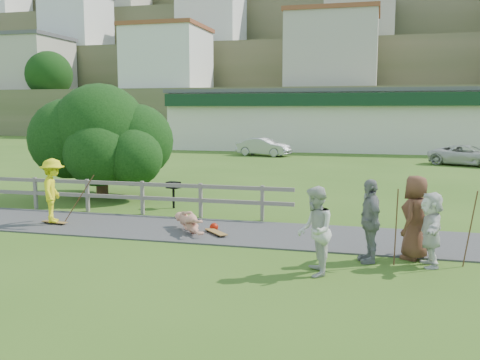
% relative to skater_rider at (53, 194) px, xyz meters
% --- Properties ---
extents(ground, '(260.00, 260.00, 0.00)m').
position_rel_skater_rider_xyz_m(ground, '(3.85, -1.14, -0.94)').
color(ground, '#335C1A').
rests_on(ground, ground).
extents(path, '(34.00, 3.00, 0.04)m').
position_rel_skater_rider_xyz_m(path, '(3.85, 0.36, -0.92)').
color(path, '#39393C').
rests_on(path, ground).
extents(fence, '(15.05, 0.10, 1.10)m').
position_rel_skater_rider_xyz_m(fence, '(-0.77, 2.16, -0.22)').
color(fence, slate).
rests_on(fence, ground).
extents(strip_mall, '(32.50, 10.75, 5.10)m').
position_rel_skater_rider_xyz_m(strip_mall, '(7.85, 33.80, 1.64)').
color(strip_mall, silver).
rests_on(strip_mall, ground).
extents(hillside, '(220.00, 67.00, 47.50)m').
position_rel_skater_rider_xyz_m(hillside, '(3.85, 90.17, 13.47)').
color(hillside, '#4F5833').
rests_on(hillside, ground).
extents(skater_rider, '(1.15, 1.40, 1.88)m').
position_rel_skater_rider_xyz_m(skater_rider, '(0.00, 0.00, 0.00)').
color(skater_rider, yellow).
rests_on(skater_rider, ground).
extents(skater_fallen, '(1.63, 1.39, 0.63)m').
position_rel_skater_rider_xyz_m(skater_fallen, '(4.24, 0.02, -0.63)').
color(skater_fallen, tan).
rests_on(skater_fallen, ground).
extents(spectator_a, '(0.84, 1.00, 1.85)m').
position_rel_skater_rider_xyz_m(spectator_a, '(8.04, -2.89, -0.02)').
color(spectator_a, beige).
rests_on(spectator_a, ground).
extents(spectator_b, '(0.77, 1.19, 1.88)m').
position_rel_skater_rider_xyz_m(spectator_b, '(9.11, -1.63, -0.00)').
color(spectator_b, gray).
rests_on(spectator_b, ground).
extents(spectator_c, '(0.93, 1.11, 1.93)m').
position_rel_skater_rider_xyz_m(spectator_c, '(10.12, -1.11, 0.02)').
color(spectator_c, brown).
rests_on(spectator_c, ground).
extents(spectator_d, '(0.64, 1.57, 1.65)m').
position_rel_skater_rider_xyz_m(spectator_d, '(10.41, -1.63, -0.12)').
color(spectator_d, silver).
rests_on(spectator_d, ground).
extents(car_silver, '(4.25, 2.35, 1.33)m').
position_rel_skater_rider_xyz_m(car_silver, '(1.01, 25.14, -0.28)').
color(car_silver, '#A0A1A8').
rests_on(car_silver, ground).
extents(car_white, '(4.98, 3.70, 1.26)m').
position_rel_skater_rider_xyz_m(car_white, '(14.59, 21.39, -0.31)').
color(car_white, beige).
rests_on(car_white, ground).
extents(tree, '(5.93, 5.93, 3.17)m').
position_rel_skater_rider_xyz_m(tree, '(-1.18, 5.01, 0.64)').
color(tree, black).
rests_on(tree, ground).
extents(bbq, '(0.50, 0.43, 0.92)m').
position_rel_skater_rider_xyz_m(bbq, '(2.41, 3.47, -0.48)').
color(bbq, black).
rests_on(bbq, ground).
extents(longboard_rider, '(0.85, 0.34, 0.09)m').
position_rel_skater_rider_xyz_m(longboard_rider, '(0.00, 0.00, -0.90)').
color(longboard_rider, olive).
rests_on(longboard_rider, ground).
extents(longboard_fallen, '(0.83, 0.85, 0.11)m').
position_rel_skater_rider_xyz_m(longboard_fallen, '(5.04, -0.08, -0.89)').
color(longboard_fallen, olive).
rests_on(longboard_fallen, ground).
extents(helmet, '(0.24, 0.24, 0.24)m').
position_rel_skater_rider_xyz_m(helmet, '(4.84, 0.37, -0.82)').
color(helmet, '#A01705').
rests_on(helmet, ground).
extents(pole_rider, '(0.03, 0.03, 1.82)m').
position_rel_skater_rider_xyz_m(pole_rider, '(0.60, 0.40, -0.03)').
color(pole_rider, '#543421').
rests_on(pole_rider, ground).
extents(pole_spec_left, '(0.03, 0.03, 1.70)m').
position_rel_skater_rider_xyz_m(pole_spec_left, '(9.68, -1.75, -0.09)').
color(pole_spec_left, '#543421').
rests_on(pole_spec_left, ground).
extents(pole_spec_right, '(0.03, 0.03, 1.69)m').
position_rel_skater_rider_xyz_m(pole_spec_right, '(11.23, -1.50, -0.10)').
color(pole_spec_right, '#543421').
rests_on(pole_spec_right, ground).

